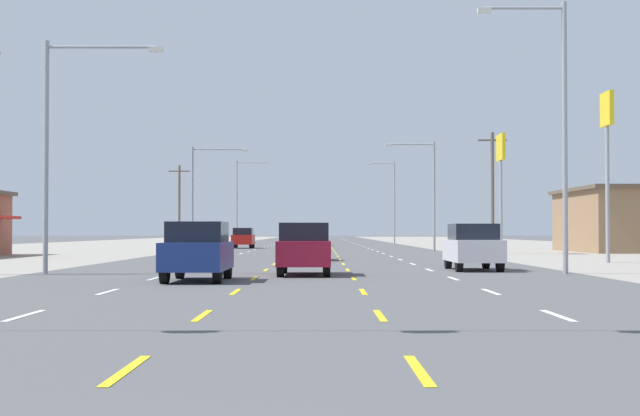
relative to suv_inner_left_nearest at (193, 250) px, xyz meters
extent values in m
plane|color=#4C4C4F|center=(3.52, 38.14, -1.03)|extent=(572.00, 572.00, 0.00)
cube|color=white|center=(-1.73, -13.36, -1.02)|extent=(0.14, 2.60, 0.01)
cube|color=white|center=(-1.73, -5.86, -1.02)|extent=(0.14, 2.60, 0.01)
cube|color=white|center=(-1.73, 1.64, -1.02)|extent=(0.14, 2.60, 0.01)
cube|color=white|center=(-1.73, 9.14, -1.02)|extent=(0.14, 2.60, 0.01)
cube|color=white|center=(-1.73, 16.64, -1.02)|extent=(0.14, 2.60, 0.01)
cube|color=white|center=(-1.73, 24.14, -1.02)|extent=(0.14, 2.60, 0.01)
cube|color=white|center=(-1.73, 31.64, -1.02)|extent=(0.14, 2.60, 0.01)
cube|color=white|center=(-1.73, 39.14, -1.02)|extent=(0.14, 2.60, 0.01)
cube|color=white|center=(-1.73, 46.64, -1.02)|extent=(0.14, 2.60, 0.01)
cube|color=white|center=(-1.73, 54.14, -1.02)|extent=(0.14, 2.60, 0.01)
cube|color=white|center=(-1.73, 61.64, -1.02)|extent=(0.14, 2.60, 0.01)
cube|color=white|center=(-1.73, 69.14, -1.02)|extent=(0.14, 2.60, 0.01)
cube|color=white|center=(-1.73, 76.64, -1.02)|extent=(0.14, 2.60, 0.01)
cube|color=white|center=(-1.73, 84.14, -1.02)|extent=(0.14, 2.60, 0.01)
cube|color=white|center=(-1.73, 91.64, -1.02)|extent=(0.14, 2.60, 0.01)
cube|color=white|center=(-1.73, 99.14, -1.02)|extent=(0.14, 2.60, 0.01)
cube|color=white|center=(-1.73, 106.64, -1.02)|extent=(0.14, 2.60, 0.01)
cube|color=white|center=(-1.73, 114.14, -1.02)|extent=(0.14, 2.60, 0.01)
cube|color=white|center=(-1.73, 121.64, -1.02)|extent=(0.14, 2.60, 0.01)
cube|color=white|center=(-1.73, 129.14, -1.02)|extent=(0.14, 2.60, 0.01)
cube|color=white|center=(-1.73, 136.64, -1.02)|extent=(0.14, 2.60, 0.01)
cube|color=white|center=(-1.73, 144.14, -1.02)|extent=(0.14, 2.60, 0.01)
cube|color=white|center=(-1.73, 151.64, -1.02)|extent=(0.14, 2.60, 0.01)
cube|color=white|center=(-1.73, 159.14, -1.02)|extent=(0.14, 2.60, 0.01)
cube|color=white|center=(-1.73, 166.64, -1.02)|extent=(0.14, 2.60, 0.01)
cube|color=white|center=(-1.73, 174.14, -1.02)|extent=(0.14, 2.60, 0.01)
cube|color=white|center=(-1.73, 181.64, -1.02)|extent=(0.14, 2.60, 0.01)
cube|color=white|center=(-1.73, 189.14, -1.02)|extent=(0.14, 2.60, 0.01)
cube|color=yellow|center=(1.77, -20.86, -1.02)|extent=(0.14, 2.60, 0.01)
cube|color=yellow|center=(1.77, -13.36, -1.02)|extent=(0.14, 2.60, 0.01)
cube|color=yellow|center=(1.77, -5.86, -1.02)|extent=(0.14, 2.60, 0.01)
cube|color=yellow|center=(1.77, 1.64, -1.02)|extent=(0.14, 2.60, 0.01)
cube|color=yellow|center=(1.77, 9.14, -1.02)|extent=(0.14, 2.60, 0.01)
cube|color=yellow|center=(1.77, 16.64, -1.02)|extent=(0.14, 2.60, 0.01)
cube|color=yellow|center=(1.77, 24.14, -1.02)|extent=(0.14, 2.60, 0.01)
cube|color=yellow|center=(1.77, 31.64, -1.02)|extent=(0.14, 2.60, 0.01)
cube|color=yellow|center=(1.77, 39.14, -1.02)|extent=(0.14, 2.60, 0.01)
cube|color=yellow|center=(1.77, 46.64, -1.02)|extent=(0.14, 2.60, 0.01)
cube|color=yellow|center=(1.77, 54.14, -1.02)|extent=(0.14, 2.60, 0.01)
cube|color=yellow|center=(1.77, 61.64, -1.02)|extent=(0.14, 2.60, 0.01)
cube|color=yellow|center=(1.77, 69.14, -1.02)|extent=(0.14, 2.60, 0.01)
cube|color=yellow|center=(1.77, 76.64, -1.02)|extent=(0.14, 2.60, 0.01)
cube|color=yellow|center=(1.77, 84.14, -1.02)|extent=(0.14, 2.60, 0.01)
cube|color=yellow|center=(1.77, 91.64, -1.02)|extent=(0.14, 2.60, 0.01)
cube|color=yellow|center=(1.77, 99.14, -1.02)|extent=(0.14, 2.60, 0.01)
cube|color=yellow|center=(1.77, 106.64, -1.02)|extent=(0.14, 2.60, 0.01)
cube|color=yellow|center=(1.77, 114.14, -1.02)|extent=(0.14, 2.60, 0.01)
cube|color=yellow|center=(1.77, 121.64, -1.02)|extent=(0.14, 2.60, 0.01)
cube|color=yellow|center=(1.77, 129.14, -1.02)|extent=(0.14, 2.60, 0.01)
cube|color=yellow|center=(1.77, 136.64, -1.02)|extent=(0.14, 2.60, 0.01)
cube|color=yellow|center=(1.77, 144.14, -1.02)|extent=(0.14, 2.60, 0.01)
cube|color=yellow|center=(1.77, 151.64, -1.02)|extent=(0.14, 2.60, 0.01)
cube|color=yellow|center=(1.77, 159.14, -1.02)|extent=(0.14, 2.60, 0.01)
cube|color=yellow|center=(1.77, 166.64, -1.02)|extent=(0.14, 2.60, 0.01)
cube|color=yellow|center=(1.77, 174.14, -1.02)|extent=(0.14, 2.60, 0.01)
cube|color=yellow|center=(1.77, 181.64, -1.02)|extent=(0.14, 2.60, 0.01)
cube|color=yellow|center=(1.77, 189.14, -1.02)|extent=(0.14, 2.60, 0.01)
cube|color=yellow|center=(5.27, -20.86, -1.02)|extent=(0.14, 2.60, 0.01)
cube|color=yellow|center=(5.27, -13.36, -1.02)|extent=(0.14, 2.60, 0.01)
cube|color=yellow|center=(5.27, -5.86, -1.02)|extent=(0.14, 2.60, 0.01)
cube|color=yellow|center=(5.27, 1.64, -1.02)|extent=(0.14, 2.60, 0.01)
cube|color=yellow|center=(5.27, 9.14, -1.02)|extent=(0.14, 2.60, 0.01)
cube|color=yellow|center=(5.27, 16.64, -1.02)|extent=(0.14, 2.60, 0.01)
cube|color=yellow|center=(5.27, 24.14, -1.02)|extent=(0.14, 2.60, 0.01)
cube|color=yellow|center=(5.27, 31.64, -1.02)|extent=(0.14, 2.60, 0.01)
cube|color=yellow|center=(5.27, 39.14, -1.02)|extent=(0.14, 2.60, 0.01)
cube|color=yellow|center=(5.27, 46.64, -1.02)|extent=(0.14, 2.60, 0.01)
cube|color=yellow|center=(5.27, 54.14, -1.02)|extent=(0.14, 2.60, 0.01)
cube|color=yellow|center=(5.27, 61.64, -1.02)|extent=(0.14, 2.60, 0.01)
cube|color=yellow|center=(5.27, 69.14, -1.02)|extent=(0.14, 2.60, 0.01)
cube|color=yellow|center=(5.27, 76.64, -1.02)|extent=(0.14, 2.60, 0.01)
cube|color=yellow|center=(5.27, 84.14, -1.02)|extent=(0.14, 2.60, 0.01)
cube|color=yellow|center=(5.27, 91.64, -1.02)|extent=(0.14, 2.60, 0.01)
cube|color=yellow|center=(5.27, 99.14, -1.02)|extent=(0.14, 2.60, 0.01)
cube|color=yellow|center=(5.27, 106.64, -1.02)|extent=(0.14, 2.60, 0.01)
cube|color=yellow|center=(5.27, 114.14, -1.02)|extent=(0.14, 2.60, 0.01)
cube|color=yellow|center=(5.27, 121.64, -1.02)|extent=(0.14, 2.60, 0.01)
cube|color=yellow|center=(5.27, 129.14, -1.02)|extent=(0.14, 2.60, 0.01)
cube|color=yellow|center=(5.27, 136.64, -1.02)|extent=(0.14, 2.60, 0.01)
cube|color=yellow|center=(5.27, 144.14, -1.02)|extent=(0.14, 2.60, 0.01)
cube|color=yellow|center=(5.27, 151.64, -1.02)|extent=(0.14, 2.60, 0.01)
cube|color=yellow|center=(5.27, 159.14, -1.02)|extent=(0.14, 2.60, 0.01)
cube|color=yellow|center=(5.27, 166.64, -1.02)|extent=(0.14, 2.60, 0.01)
cube|color=yellow|center=(5.27, 174.14, -1.02)|extent=(0.14, 2.60, 0.01)
cube|color=yellow|center=(5.27, 181.64, -1.02)|extent=(0.14, 2.60, 0.01)
cube|color=yellow|center=(5.27, 189.14, -1.02)|extent=(0.14, 2.60, 0.01)
cube|color=white|center=(8.77, -13.36, -1.02)|extent=(0.14, 2.60, 0.01)
cube|color=white|center=(8.77, -5.86, -1.02)|extent=(0.14, 2.60, 0.01)
cube|color=white|center=(8.77, 1.64, -1.02)|extent=(0.14, 2.60, 0.01)
cube|color=white|center=(8.77, 9.14, -1.02)|extent=(0.14, 2.60, 0.01)
cube|color=white|center=(8.77, 16.64, -1.02)|extent=(0.14, 2.60, 0.01)
cube|color=white|center=(8.77, 24.14, -1.02)|extent=(0.14, 2.60, 0.01)
cube|color=white|center=(8.77, 31.64, -1.02)|extent=(0.14, 2.60, 0.01)
cube|color=white|center=(8.77, 39.14, -1.02)|extent=(0.14, 2.60, 0.01)
cube|color=white|center=(8.77, 46.64, -1.02)|extent=(0.14, 2.60, 0.01)
cube|color=white|center=(8.77, 54.14, -1.02)|extent=(0.14, 2.60, 0.01)
cube|color=white|center=(8.77, 61.64, -1.02)|extent=(0.14, 2.60, 0.01)
cube|color=white|center=(8.77, 69.14, -1.02)|extent=(0.14, 2.60, 0.01)
cube|color=white|center=(8.77, 76.64, -1.02)|extent=(0.14, 2.60, 0.01)
cube|color=white|center=(8.77, 84.14, -1.02)|extent=(0.14, 2.60, 0.01)
cube|color=white|center=(8.77, 91.64, -1.02)|extent=(0.14, 2.60, 0.01)
cube|color=white|center=(8.77, 99.14, -1.02)|extent=(0.14, 2.60, 0.01)
cube|color=white|center=(8.77, 106.64, -1.02)|extent=(0.14, 2.60, 0.01)
cube|color=white|center=(8.77, 114.14, -1.02)|extent=(0.14, 2.60, 0.01)
cube|color=white|center=(8.77, 121.64, -1.02)|extent=(0.14, 2.60, 0.01)
cube|color=white|center=(8.77, 129.14, -1.02)|extent=(0.14, 2.60, 0.01)
cube|color=white|center=(8.77, 136.64, -1.02)|extent=(0.14, 2.60, 0.01)
cube|color=white|center=(8.77, 144.14, -1.02)|extent=(0.14, 2.60, 0.01)
cube|color=white|center=(8.77, 151.64, -1.02)|extent=(0.14, 2.60, 0.01)
cube|color=white|center=(8.77, 159.14, -1.02)|extent=(0.14, 2.60, 0.01)
cube|color=white|center=(8.77, 166.64, -1.02)|extent=(0.14, 2.60, 0.01)
cube|color=white|center=(8.77, 174.14, -1.02)|extent=(0.14, 2.60, 0.01)
cube|color=white|center=(8.77, 181.64, -1.02)|extent=(0.14, 2.60, 0.01)
cube|color=white|center=(8.77, 189.14, -1.02)|extent=(0.14, 2.60, 0.01)
cube|color=navy|center=(0.00, 0.01, -0.19)|extent=(1.98, 4.90, 0.92)
cube|color=black|center=(0.00, -0.04, 0.61)|extent=(1.82, 2.70, 0.68)
cylinder|color=black|center=(-0.84, 1.71, -0.65)|extent=(0.26, 0.76, 0.76)
cylinder|color=black|center=(0.84, 1.71, -0.65)|extent=(0.26, 0.76, 0.76)
cylinder|color=black|center=(-0.84, -1.69, -0.65)|extent=(0.26, 0.76, 0.76)
cylinder|color=black|center=(0.84, -1.69, -0.65)|extent=(0.26, 0.76, 0.76)
cube|color=maroon|center=(3.49, 4.49, -0.19)|extent=(1.98, 4.90, 0.92)
cube|color=black|center=(3.49, 4.44, 0.61)|extent=(1.82, 2.70, 0.68)
cylinder|color=black|center=(2.65, 6.19, -0.65)|extent=(0.26, 0.76, 0.76)
cylinder|color=black|center=(4.33, 6.19, -0.65)|extent=(0.26, 0.76, 0.76)
cylinder|color=black|center=(2.65, 2.79, -0.65)|extent=(0.26, 0.76, 0.76)
cylinder|color=black|center=(4.33, 2.79, -0.65)|extent=(0.26, 0.76, 0.76)
cube|color=silver|center=(10.61, 8.98, -0.19)|extent=(1.98, 4.90, 0.92)
cube|color=black|center=(10.61, 8.93, 0.61)|extent=(1.82, 2.70, 0.68)
cylinder|color=black|center=(9.77, 10.68, -0.65)|extent=(0.26, 0.76, 0.76)
cylinder|color=black|center=(11.45, 10.68, -0.65)|extent=(0.26, 0.76, 0.76)
cylinder|color=black|center=(9.77, 7.28, -0.65)|extent=(0.26, 0.76, 0.76)
cylinder|color=black|center=(11.45, 7.28, -0.65)|extent=(0.26, 0.76, 0.76)
cube|color=maroon|center=(3.60, 23.22, -0.40)|extent=(1.80, 4.50, 0.62)
cube|color=black|center=(3.60, 23.12, 0.17)|extent=(1.62, 2.10, 0.52)
cylinder|color=black|center=(2.83, 24.77, -0.71)|extent=(0.22, 0.64, 0.64)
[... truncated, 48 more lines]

